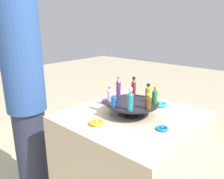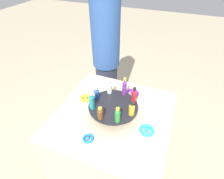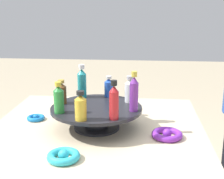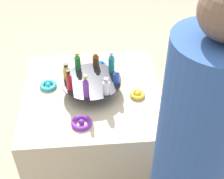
% 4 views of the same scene
% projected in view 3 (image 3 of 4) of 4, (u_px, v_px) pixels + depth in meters
% --- Properties ---
extents(display_stand, '(0.35, 0.35, 0.09)m').
position_uv_depth(display_stand, '(96.00, 113.00, 1.21)').
color(display_stand, black).
rests_on(display_stand, party_table).
extents(bottle_green, '(0.04, 0.04, 0.12)m').
position_uv_depth(bottle_green, '(59.00, 99.00, 1.12)').
color(bottle_green, '#288438').
rests_on(bottle_green, display_stand).
extents(bottle_gold, '(0.04, 0.04, 0.10)m').
position_uv_depth(bottle_gold, '(81.00, 107.00, 1.05)').
color(bottle_gold, gold).
rests_on(bottle_gold, display_stand).
extents(bottle_red, '(0.03, 0.03, 0.14)m').
position_uv_depth(bottle_red, '(114.00, 102.00, 1.06)').
color(bottle_red, '#B21E23').
rests_on(bottle_red, display_stand).
extents(bottle_purple, '(0.03, 0.03, 0.15)m').
position_uv_depth(bottle_purple, '(134.00, 93.00, 1.14)').
color(bottle_purple, '#702D93').
rests_on(bottle_purple, display_stand).
extents(bottle_clear, '(0.04, 0.04, 0.11)m').
position_uv_depth(bottle_clear, '(130.00, 90.00, 1.25)').
color(bottle_clear, silver).
rests_on(bottle_clear, display_stand).
extents(bottle_blue, '(0.04, 0.04, 0.09)m').
position_uv_depth(bottle_blue, '(109.00, 87.00, 1.32)').
color(bottle_blue, '#234CAD').
rests_on(bottle_blue, display_stand).
extents(bottle_teal, '(0.04, 0.04, 0.14)m').
position_uv_depth(bottle_teal, '(82.00, 82.00, 1.31)').
color(bottle_teal, teal).
rests_on(bottle_teal, display_stand).
extents(bottle_brown, '(0.04, 0.04, 0.10)m').
position_uv_depth(bottle_brown, '(61.00, 93.00, 1.23)').
color(bottle_brown, brown).
rests_on(bottle_brown, display_stand).
extents(ribbon_bow_purple, '(0.11, 0.11, 0.03)m').
position_uv_depth(ribbon_bow_purple, '(167.00, 134.00, 1.13)').
color(ribbon_bow_purple, purple).
rests_on(ribbon_bow_purple, party_table).
extents(ribbon_bow_gold, '(0.09, 0.09, 0.03)m').
position_uv_depth(ribbon_bow_gold, '(119.00, 104.00, 1.47)').
color(ribbon_bow_gold, gold).
rests_on(ribbon_bow_gold, party_table).
extents(ribbon_bow_blue, '(0.07, 0.07, 0.02)m').
position_uv_depth(ribbon_bow_blue, '(36.00, 118.00, 1.31)').
color(ribbon_bow_blue, blue).
rests_on(ribbon_bow_blue, party_table).
extents(ribbon_bow_teal, '(0.10, 0.10, 0.03)m').
position_uv_depth(ribbon_bow_teal, '(63.00, 156.00, 0.97)').
color(ribbon_bow_teal, '#2DB7CC').
rests_on(ribbon_bow_teal, party_table).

